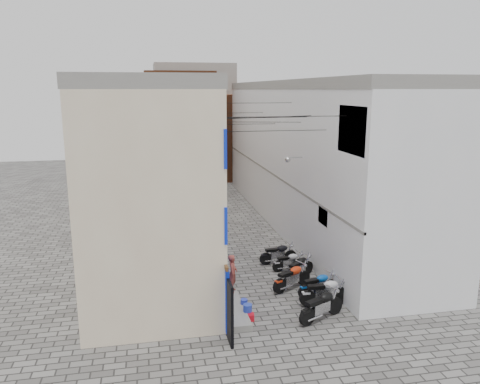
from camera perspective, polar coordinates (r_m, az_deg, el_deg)
ground at (r=17.88m, az=6.75°, el=-16.04°), size 90.00×90.00×0.00m
plinth at (r=29.28m, az=-5.03°, el=-4.23°), size 0.90×26.00×0.25m
building_left at (r=28.13m, az=-11.14°, el=4.02°), size 5.10×27.00×9.00m
building_right at (r=29.92m, az=8.39°, el=4.63°), size 5.94×26.00×9.00m
building_far_brick_left at (r=43.14m, az=-7.36°, el=7.69°), size 6.00×6.00×10.00m
building_far_brick_right at (r=45.83m, az=-1.23°, el=6.80°), size 5.00×6.00×8.00m
building_far_concrete at (r=49.25m, az=-5.55°, el=8.89°), size 8.00×5.00×11.00m
far_shopfront at (r=41.07m, az=-4.14°, el=2.17°), size 2.00×0.30×2.40m
overhead_wires at (r=23.14m, az=1.27°, el=9.02°), size 5.80×13.02×1.32m
motorcycle_a at (r=18.25m, az=9.93°, el=-13.31°), size 2.27×1.55×1.26m
motorcycle_b at (r=19.43m, az=10.36°, el=-11.71°), size 2.15×0.69×1.24m
motorcycle_c at (r=20.19m, az=9.52°, el=-10.94°), size 1.99×1.03×1.10m
motorcycle_d at (r=20.64m, az=6.36°, el=-10.14°), size 2.16×1.50×1.20m
motorcycle_e at (r=21.83m, az=7.28°, el=-8.98°), size 1.96×1.64×1.14m
motorcycle_f at (r=22.66m, az=6.05°, el=-8.31°), size 1.78×0.76×1.00m
motorcycle_g at (r=23.48m, az=4.69°, el=-7.37°), size 2.00×0.81×1.13m
person_a at (r=19.64m, az=-0.90°, el=-9.87°), size 0.55×0.67×1.59m
person_b at (r=22.35m, az=-2.10°, el=-7.11°), size 0.89×0.95×1.55m
water_jug_near at (r=18.31m, az=0.93°, el=-14.29°), size 0.36×0.36×0.53m
water_jug_far at (r=18.90m, az=0.50°, el=-13.55°), size 0.33×0.33×0.44m
red_crate at (r=18.19m, az=1.08°, el=-14.99°), size 0.44×0.35×0.25m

